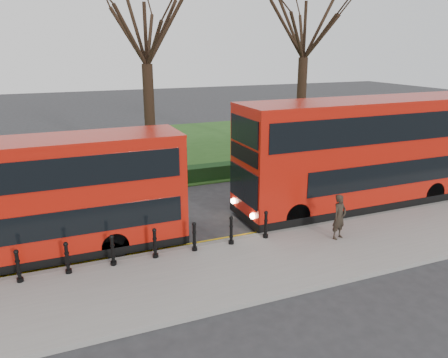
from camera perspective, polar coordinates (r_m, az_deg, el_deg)
name	(u,v)px	position (r m, az deg, el deg)	size (l,w,h in m)	color
ground	(163,242)	(16.44, -7.99, -8.19)	(120.00, 120.00, 0.00)	#28282B
pavement	(188,279)	(13.83, -4.74, -12.86)	(60.00, 4.00, 0.15)	gray
kerb	(170,252)	(15.53, -7.04, -9.41)	(60.00, 0.25, 0.16)	slate
grass_verge	(106,153)	(30.48, -15.22, 3.25)	(60.00, 18.00, 0.06)	#234B19
hedge	(128,182)	(22.54, -12.44, -0.33)	(60.00, 0.90, 0.80)	black
yellow_line_outer	(168,250)	(15.82, -7.33, -9.18)	(60.00, 0.10, 0.01)	yellow
yellow_line_inner	(166,248)	(16.00, -7.52, -8.89)	(60.00, 0.10, 0.01)	yellow
tree_mid	(145,27)	(25.12, -10.26, 18.99)	(7.00, 7.00, 10.93)	black
tree_right	(305,23)	(29.02, 10.55, 19.35)	(7.30, 7.30, 11.41)	black
bollard_row	(155,244)	(14.85, -9.01, -8.33)	(8.45, 0.15, 1.00)	black
bus_lead	(29,201)	(15.74, -24.10, -2.66)	(10.26, 2.36, 4.08)	#AD150A
bus_rear	(367,154)	(20.27, 18.17, 3.18)	(12.01, 2.76, 4.78)	#AD150A
pedestrian	(339,217)	(16.49, 14.83, -4.79)	(0.61, 0.40, 1.68)	black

